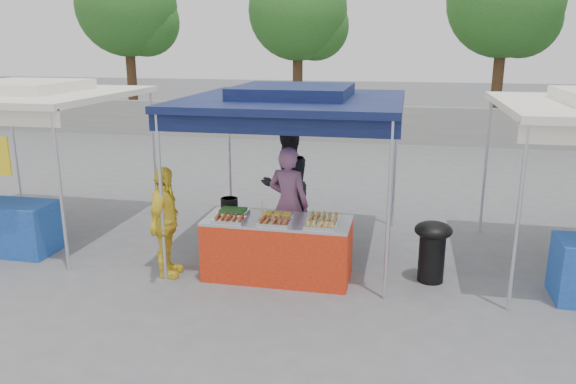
% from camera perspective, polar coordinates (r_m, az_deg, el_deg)
% --- Properties ---
extents(ground_plane, '(80.00, 80.00, 0.00)m').
position_cam_1_polar(ground_plane, '(8.06, -0.89, -8.33)').
color(ground_plane, slate).
extents(back_wall, '(40.00, 0.25, 1.20)m').
position_cam_1_polar(back_wall, '(18.47, 6.73, 6.89)').
color(back_wall, gray).
rests_on(back_wall, ground_plane).
extents(main_canopy, '(3.20, 3.20, 2.57)m').
position_cam_1_polar(main_canopy, '(8.38, 0.53, 9.40)').
color(main_canopy, silver).
rests_on(main_canopy, ground_plane).
extents(neighbor_stall_left, '(3.20, 3.20, 2.57)m').
position_cam_1_polar(neighbor_stall_left, '(10.05, -26.10, 4.38)').
color(neighbor_stall_left, silver).
rests_on(neighbor_stall_left, ground_plane).
extents(tree_0, '(3.68, 3.65, 6.28)m').
position_cam_1_polar(tree_0, '(22.30, -15.63, 17.37)').
color(tree_0, '#482F1B').
rests_on(tree_0, ground_plane).
extents(tree_1, '(3.54, 3.48, 5.99)m').
position_cam_1_polar(tree_1, '(20.77, 1.45, 17.54)').
color(tree_1, '#482F1B').
rests_on(tree_1, ground_plane).
extents(tree_2, '(3.70, 3.67, 6.32)m').
position_cam_1_polar(tree_2, '(20.34, 21.56, 17.24)').
color(tree_2, '#482F1B').
rests_on(tree_2, ground_plane).
extents(vendor_table, '(2.00, 0.80, 0.85)m').
position_cam_1_polar(vendor_table, '(7.81, -1.07, -5.75)').
color(vendor_table, red).
rests_on(vendor_table, ground_plane).
extents(food_tray_fl, '(0.42, 0.30, 0.07)m').
position_cam_1_polar(food_tray_fl, '(7.59, -6.00, -2.77)').
color(food_tray_fl, silver).
rests_on(food_tray_fl, vendor_table).
extents(food_tray_fm, '(0.42, 0.30, 0.07)m').
position_cam_1_polar(food_tray_fm, '(7.43, -1.41, -3.09)').
color(food_tray_fm, silver).
rests_on(food_tray_fm, vendor_table).
extents(food_tray_fr, '(0.42, 0.30, 0.07)m').
position_cam_1_polar(food_tray_fr, '(7.32, 3.36, -3.40)').
color(food_tray_fr, silver).
rests_on(food_tray_fr, vendor_table).
extents(food_tray_bl, '(0.42, 0.30, 0.07)m').
position_cam_1_polar(food_tray_bl, '(7.92, -5.60, -1.99)').
color(food_tray_bl, silver).
rests_on(food_tray_bl, vendor_table).
extents(food_tray_bm, '(0.42, 0.30, 0.07)m').
position_cam_1_polar(food_tray_bm, '(7.72, -1.08, -2.38)').
color(food_tray_bm, silver).
rests_on(food_tray_bm, vendor_table).
extents(food_tray_br, '(0.42, 0.30, 0.07)m').
position_cam_1_polar(food_tray_br, '(7.63, 3.63, -2.62)').
color(food_tray_br, silver).
rests_on(food_tray_br, vendor_table).
extents(cooking_pot, '(0.25, 0.25, 0.15)m').
position_cam_1_polar(cooking_pot, '(8.21, -5.99, -1.11)').
color(cooking_pot, black).
rests_on(cooking_pot, vendor_table).
extents(skewer_cup, '(0.07, 0.07, 0.09)m').
position_cam_1_polar(skewer_cup, '(7.53, -2.62, -2.77)').
color(skewer_cup, silver).
rests_on(skewer_cup, vendor_table).
extents(wok_burner, '(0.51, 0.51, 0.86)m').
position_cam_1_polar(wok_burner, '(7.90, 14.45, -5.35)').
color(wok_burner, black).
rests_on(wok_burner, ground_plane).
extents(crate_left, '(0.48, 0.33, 0.29)m').
position_cam_1_polar(crate_left, '(8.65, -1.68, -5.63)').
color(crate_left, '#1637B5').
rests_on(crate_left, ground_plane).
extents(crate_right, '(0.47, 0.33, 0.28)m').
position_cam_1_polar(crate_right, '(8.33, 1.82, -6.47)').
color(crate_right, '#1637B5').
rests_on(crate_right, ground_plane).
extents(crate_stacked, '(0.46, 0.32, 0.28)m').
position_cam_1_polar(crate_stacked, '(8.23, 1.83, -4.65)').
color(crate_stacked, '#1637B5').
rests_on(crate_stacked, crate_right).
extents(vendor_woman, '(0.71, 0.55, 1.73)m').
position_cam_1_polar(vendor_woman, '(8.32, 0.05, -1.23)').
color(vendor_woman, '#99618B').
rests_on(vendor_woman, ground_plane).
extents(helper_man, '(1.12, 1.09, 1.83)m').
position_cam_1_polar(helper_man, '(9.32, -0.12, 0.88)').
color(helper_man, black).
rests_on(helper_man, ground_plane).
extents(customer_person, '(0.45, 0.94, 1.56)m').
position_cam_1_polar(customer_person, '(7.94, -12.38, -3.02)').
color(customer_person, yellow).
rests_on(customer_person, ground_plane).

